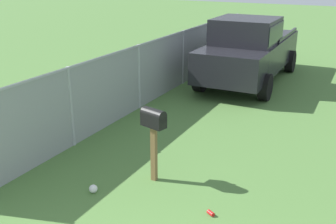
{
  "coord_description": "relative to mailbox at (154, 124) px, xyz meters",
  "views": [
    {
      "loc": [
        -1.88,
        -1.74,
        3.54
      ],
      "look_at": [
        3.9,
        1.21,
        1.21
      ],
      "focal_mm": 43.47,
      "sensor_mm": 36.0,
      "label": 1
    }
  ],
  "objects": [
    {
      "name": "fence_section",
      "position": [
        4.54,
        2.21,
        -0.14
      ],
      "size": [
        13.49,
        0.07,
        1.68
      ],
      "color": "#9EA3A8",
      "rests_on": "ground"
    },
    {
      "name": "pickup_truck",
      "position": [
        6.97,
        0.41,
        0.06
      ],
      "size": [
        5.52,
        2.25,
        2.09
      ],
      "rotation": [
        0.0,
        0.0,
        3.15
      ],
      "color": "black",
      "rests_on": "ground"
    },
    {
      "name": "litter_bag_far_scatter",
      "position": [
        -0.84,
        0.69,
        -0.98
      ],
      "size": [
        0.14,
        0.14,
        0.14
      ],
      "primitive_type": "sphere",
      "color": "silver",
      "rests_on": "ground"
    },
    {
      "name": "litter_can_near_hydrant",
      "position": [
        -0.56,
        -1.29,
        -1.01
      ],
      "size": [
        0.12,
        0.14,
        0.07
      ],
      "primitive_type": "cylinder",
      "rotation": [
        0.0,
        1.57,
        4.2
      ],
      "color": "red",
      "rests_on": "ground"
    },
    {
      "name": "mailbox",
      "position": [
        0.0,
        0.0,
        0.0
      ],
      "size": [
        0.3,
        0.47,
        1.32
      ],
      "rotation": [
        0.0,
        0.0,
        -0.26
      ],
      "color": "brown",
      "rests_on": "ground"
    }
  ]
}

